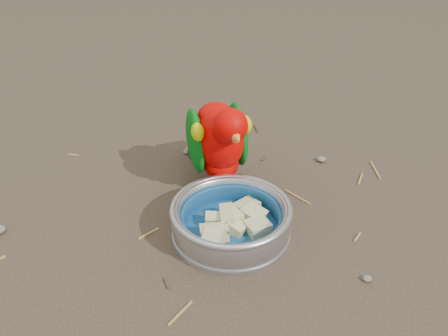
{
  "coord_description": "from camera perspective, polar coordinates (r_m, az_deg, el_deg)",
  "views": [
    {
      "loc": [
        0.02,
        -0.59,
        0.55
      ],
      "look_at": [
        0.09,
        0.16,
        0.08
      ],
      "focal_mm": 40.0,
      "sensor_mm": 36.0,
      "label": 1
    }
  ],
  "objects": [
    {
      "name": "ground",
      "position": [
        0.81,
        -5.25,
        -11.12
      ],
      "size": [
        60.0,
        60.0,
        0.0
      ],
      "primitive_type": "plane",
      "color": "#433328"
    },
    {
      "name": "bowl_wall",
      "position": [
        0.84,
        0.83,
        -5.7
      ],
      "size": [
        0.2,
        0.2,
        0.04
      ],
      "primitive_type": null,
      "color": "#B2B2BA",
      "rests_on": "food_bowl"
    },
    {
      "name": "lory_parrot",
      "position": [
        0.92,
        -0.51,
        2.42
      ],
      "size": [
        0.16,
        0.25,
        0.19
      ],
      "primitive_type": null,
      "rotation": [
        0.0,
        0.0,
        -2.91
      ],
      "color": "#CE0200",
      "rests_on": "ground"
    },
    {
      "name": "food_bowl",
      "position": [
        0.85,
        0.81,
        -7.28
      ],
      "size": [
        0.2,
        0.2,
        0.02
      ],
      "primitive_type": "cylinder",
      "color": "#B2B2BA",
      "rests_on": "ground"
    },
    {
      "name": "ground_debris",
      "position": [
        0.87,
        -3.34,
        -7.15
      ],
      "size": [
        0.9,
        0.8,
        0.01
      ],
      "primitive_type": null,
      "color": "#A98546",
      "rests_on": "ground"
    },
    {
      "name": "fruit_wedges",
      "position": [
        0.84,
        0.82,
        -6.07
      ],
      "size": [
        0.12,
        0.12,
        0.03
      ],
      "primitive_type": null,
      "color": "beige",
      "rests_on": "food_bowl"
    }
  ]
}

